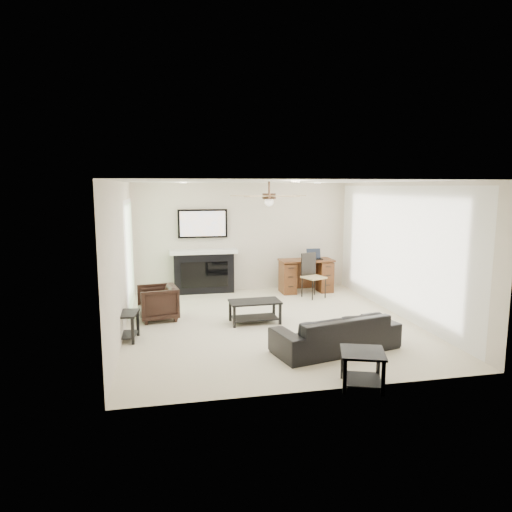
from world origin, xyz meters
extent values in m
plane|color=beige|center=(0.00, 0.00, 0.00)|extent=(5.50, 5.50, 0.00)
cube|color=white|center=(0.00, 0.00, 2.50)|extent=(5.00, 5.50, 0.04)
cube|color=beige|center=(0.00, 2.75, 1.25)|extent=(5.00, 0.04, 2.50)
cube|color=beige|center=(0.00, -2.75, 1.25)|extent=(5.00, 0.04, 2.50)
cube|color=beige|center=(-2.50, 0.00, 1.25)|extent=(0.04, 5.50, 2.50)
cube|color=beige|center=(2.50, 0.00, 1.25)|extent=(0.04, 5.50, 2.50)
cube|color=white|center=(2.45, 0.10, 1.23)|extent=(0.04, 5.10, 2.40)
cube|color=#93BC89|center=(-2.46, 1.55, 1.05)|extent=(0.04, 1.80, 2.10)
cylinder|color=#382619|center=(0.00, 0.10, 2.25)|extent=(1.40, 1.40, 0.30)
imported|color=black|center=(0.65, -1.50, 0.28)|extent=(2.00, 1.14, 0.55)
imported|color=black|center=(-1.95, 0.65, 0.31)|extent=(0.78, 0.77, 0.63)
cube|color=black|center=(-0.25, 0.10, 0.20)|extent=(0.91, 0.53, 0.40)
cube|color=black|center=(0.50, -2.75, 0.23)|extent=(0.66, 0.66, 0.45)
cube|color=black|center=(-2.50, -0.40, 0.23)|extent=(0.56, 0.56, 0.45)
cube|color=black|center=(-0.93, 2.58, 0.95)|extent=(1.52, 0.34, 1.91)
cube|color=#412310|center=(1.38, 2.21, 0.38)|extent=(1.22, 0.56, 0.76)
cube|color=black|center=(1.38, 1.66, 0.48)|extent=(0.55, 0.56, 0.97)
cube|color=black|center=(1.58, 2.19, 0.88)|extent=(0.33, 0.24, 0.23)
camera|label=1|loc=(-1.83, -7.64, 2.42)|focal=32.00mm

